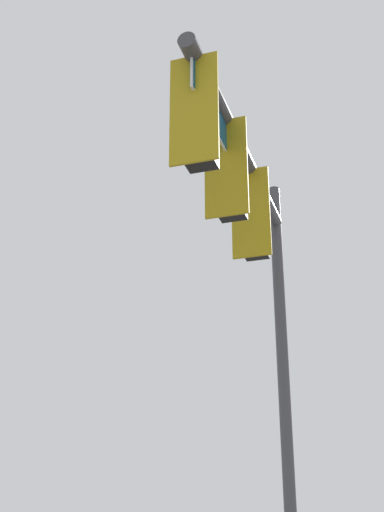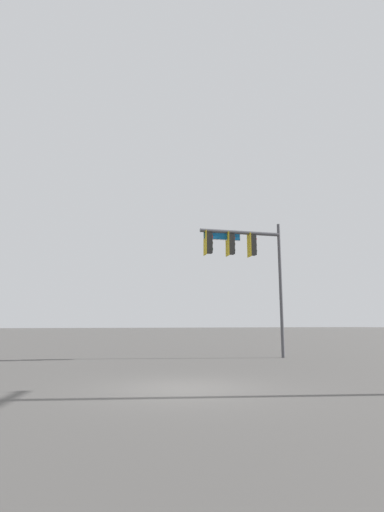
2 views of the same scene
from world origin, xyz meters
name	(u,v)px [view 2 (image 2 of 2)]	position (x,y,z in m)	size (l,w,h in m)	color
ground_plane	(183,389)	(0.00, 0.00, 0.00)	(400.00, 400.00, 0.00)	#514F4C
signal_pole_near	(244,252)	(-6.49, -7.93, 5.56)	(4.57, 0.95, 7.24)	#47474C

